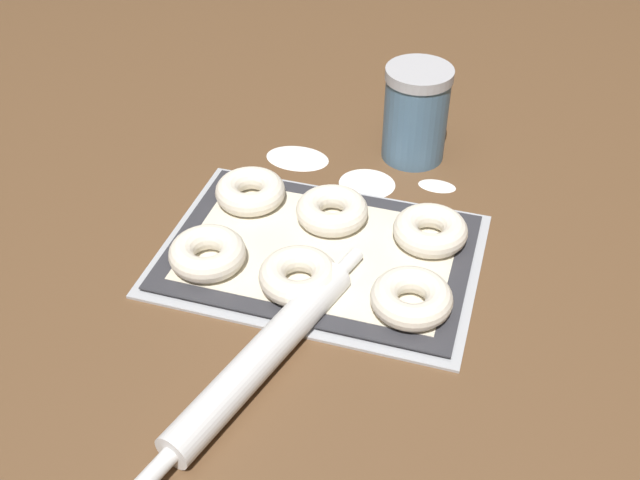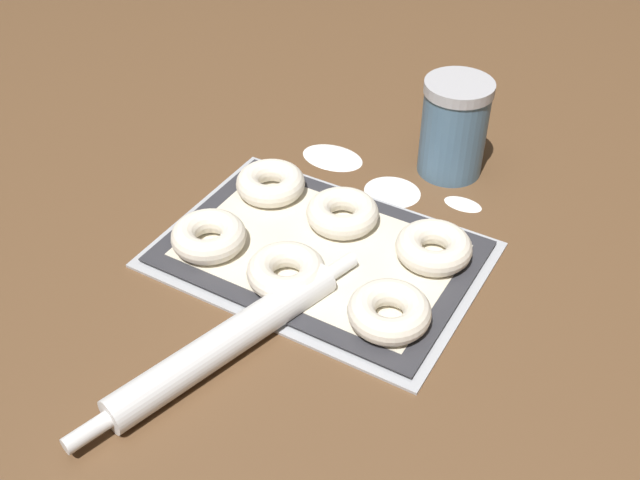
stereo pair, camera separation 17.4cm
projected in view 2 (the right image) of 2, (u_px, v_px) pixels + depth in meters
The scene contains 14 objects.
ground_plane at pixel (330, 255), 0.99m from camera, with size 2.80×2.80×0.00m, color brown.
baking_tray at pixel (320, 254), 0.99m from camera, with size 0.41×0.29×0.01m.
baking_mat at pixel (320, 251), 0.98m from camera, with size 0.39×0.27×0.00m.
bagel_front_left at pixel (209, 236), 0.98m from camera, with size 0.10×0.10×0.03m.
bagel_front_center at pixel (286, 272), 0.92m from camera, with size 0.10×0.10×0.03m.
bagel_front_right at pixel (389, 311), 0.87m from camera, with size 0.10×0.10×0.03m.
bagel_back_left at pixel (271, 183), 1.07m from camera, with size 0.10×0.10×0.03m.
bagel_back_center at pixel (342, 213), 1.01m from camera, with size 0.10×0.10×0.03m.
bagel_back_right at pixel (434, 247), 0.96m from camera, with size 0.10×0.10×0.03m.
flour_canister at pixel (454, 128), 1.09m from camera, with size 0.10×0.10×0.15m.
rolling_pin at pixel (227, 341), 0.84m from camera, with size 0.13×0.40×0.04m.
flour_patch_near at pixel (332, 157), 1.17m from camera, with size 0.10×0.07×0.00m.
flour_patch_far at pixel (463, 204), 1.07m from camera, with size 0.06×0.03×0.00m.
flour_patch_side at pixel (392, 191), 1.10m from camera, with size 0.08×0.08×0.00m.
Camera 2 is at (0.36, -0.65, 0.65)m, focal length 42.00 mm.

